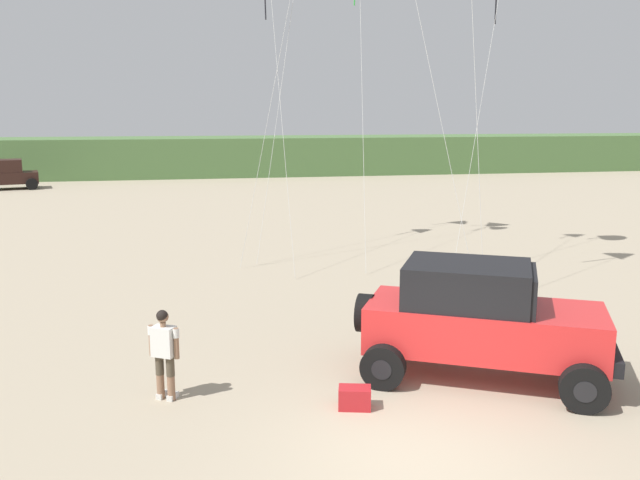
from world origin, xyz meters
name	(u,v)px	position (x,y,z in m)	size (l,w,h in m)	color
ground_plane	(412,455)	(0.00, 0.00, 0.00)	(220.00, 220.00, 0.00)	tan
dune_ridge	(274,155)	(3.61, 46.71, 1.53)	(90.00, 7.03, 3.06)	#4C703D
jeep	(481,318)	(2.22, 2.61, 1.20)	(5.00, 4.08, 2.26)	red
person_watching	(164,350)	(-3.70, 2.74, 0.94)	(0.56, 0.44, 1.67)	#8C664C
cooler_box	(355,398)	(-0.46, 1.74, 0.19)	(0.56, 0.36, 0.38)	#B21E23
distant_pickup	(3,175)	(-15.55, 38.55, 0.94)	(4.92, 3.35, 1.98)	black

